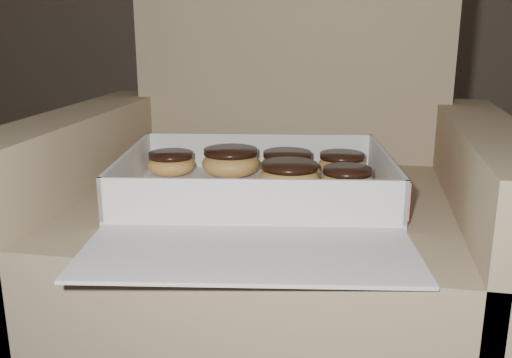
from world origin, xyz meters
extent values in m
cube|color=#8E7D5B|center=(0.56, 0.47, 0.19)|extent=(0.64, 0.64, 0.37)
cube|color=#8E7D5B|center=(0.56, 0.76, 0.60)|extent=(0.64, 0.12, 0.46)
cube|color=#8E7D5B|center=(0.21, 0.47, 0.25)|extent=(0.11, 0.64, 0.50)
cube|color=#8E7D5B|center=(0.90, 0.47, 0.25)|extent=(0.11, 0.64, 0.50)
cube|color=silver|center=(0.54, 0.45, 0.38)|extent=(0.47, 0.38, 0.01)
cube|color=silver|center=(0.52, 0.60, 0.41)|extent=(0.43, 0.07, 0.06)
cube|color=silver|center=(0.56, 0.29, 0.41)|extent=(0.43, 0.07, 0.06)
cube|color=silver|center=(0.33, 0.42, 0.41)|extent=(0.05, 0.32, 0.06)
cube|color=silver|center=(0.75, 0.48, 0.41)|extent=(0.05, 0.32, 0.06)
cube|color=#DE5972|center=(0.75, 0.48, 0.41)|extent=(0.05, 0.31, 0.05)
cube|color=silver|center=(0.58, 0.20, 0.38)|extent=(0.44, 0.24, 0.01)
ellipsoid|color=#E1AE4E|center=(0.68, 0.56, 0.40)|extent=(0.09, 0.09, 0.04)
cylinder|color=black|center=(0.68, 0.56, 0.42)|extent=(0.08, 0.08, 0.01)
ellipsoid|color=#E1AE4E|center=(0.59, 0.45, 0.41)|extent=(0.10, 0.10, 0.05)
cylinder|color=black|center=(0.59, 0.45, 0.43)|extent=(0.09, 0.09, 0.01)
ellipsoid|color=#E1AE4E|center=(0.37, 0.51, 0.40)|extent=(0.09, 0.09, 0.04)
cylinder|color=black|center=(0.37, 0.51, 0.42)|extent=(0.08, 0.08, 0.01)
ellipsoid|color=#E1AE4E|center=(0.48, 0.53, 0.41)|extent=(0.10, 0.10, 0.05)
cylinder|color=black|center=(0.48, 0.53, 0.43)|extent=(0.10, 0.10, 0.01)
ellipsoid|color=#E1AE4E|center=(0.69, 0.46, 0.40)|extent=(0.08, 0.08, 0.04)
cylinder|color=black|center=(0.69, 0.46, 0.42)|extent=(0.08, 0.08, 0.01)
ellipsoid|color=#E1AE4E|center=(0.58, 0.54, 0.40)|extent=(0.09, 0.09, 0.04)
cylinder|color=black|center=(0.58, 0.54, 0.42)|extent=(0.09, 0.09, 0.01)
ellipsoid|color=black|center=(0.58, 0.32, 0.38)|extent=(0.01, 0.01, 0.00)
ellipsoid|color=black|center=(0.41, 0.30, 0.38)|extent=(0.01, 0.01, 0.00)
ellipsoid|color=black|center=(0.54, 0.42, 0.38)|extent=(0.01, 0.01, 0.00)
ellipsoid|color=black|center=(0.46, 0.36, 0.38)|extent=(0.01, 0.01, 0.00)
ellipsoid|color=black|center=(0.72, 0.35, 0.38)|extent=(0.01, 0.01, 0.00)
camera|label=1|loc=(0.71, -0.44, 0.66)|focal=40.00mm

